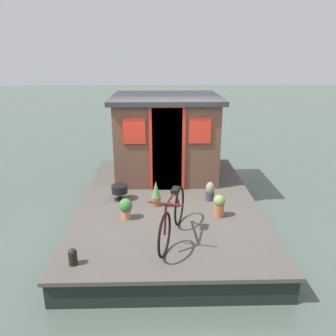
{
  "coord_description": "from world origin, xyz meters",
  "views": [
    {
      "loc": [
        -6.06,
        0.15,
        3.13
      ],
      "look_at": [
        -0.2,
        0.0,
        1.14
      ],
      "focal_mm": 36.14,
      "sensor_mm": 36.0,
      "label": 1
    }
  ],
  "objects_px": {
    "houseboat_cabin": "(166,136)",
    "potted_plant_ivy": "(126,208)",
    "mooring_bollard": "(73,256)",
    "potted_plant_thyme": "(156,194)",
    "potted_plant_sage": "(210,191)",
    "charcoal_grill": "(120,190)",
    "potted_plant_lavender": "(219,205)",
    "bicycle": "(173,217)"
  },
  "relations": [
    {
      "from": "charcoal_grill",
      "to": "bicycle",
      "type": "bearing_deg",
      "value": -146.71
    },
    {
      "from": "potted_plant_lavender",
      "to": "potted_plant_thyme",
      "type": "xyz_separation_m",
      "value": [
        0.47,
        1.09,
        0.02
      ]
    },
    {
      "from": "potted_plant_lavender",
      "to": "potted_plant_sage",
      "type": "relative_size",
      "value": 1.07
    },
    {
      "from": "houseboat_cabin",
      "to": "potted_plant_ivy",
      "type": "distance_m",
      "value": 2.47
    },
    {
      "from": "bicycle",
      "to": "potted_plant_sage",
      "type": "xyz_separation_m",
      "value": [
        1.41,
        -0.78,
        -0.18
      ]
    },
    {
      "from": "potted_plant_thyme",
      "to": "potted_plant_sage",
      "type": "bearing_deg",
      "value": -78.09
    },
    {
      "from": "potted_plant_lavender",
      "to": "bicycle",
      "type": "bearing_deg",
      "value": 130.68
    },
    {
      "from": "potted_plant_lavender",
      "to": "charcoal_grill",
      "type": "bearing_deg",
      "value": 67.21
    },
    {
      "from": "mooring_bollard",
      "to": "houseboat_cabin",
      "type": "bearing_deg",
      "value": -20.42
    },
    {
      "from": "houseboat_cabin",
      "to": "potted_plant_lavender",
      "type": "distance_m",
      "value": 2.46
    },
    {
      "from": "houseboat_cabin",
      "to": "potted_plant_sage",
      "type": "xyz_separation_m",
      "value": [
        -1.5,
        -0.81,
        -0.74
      ]
    },
    {
      "from": "charcoal_grill",
      "to": "mooring_bollard",
      "type": "height_order",
      "value": "charcoal_grill"
    },
    {
      "from": "bicycle",
      "to": "potted_plant_lavender",
      "type": "relative_size",
      "value": 3.91
    },
    {
      "from": "bicycle",
      "to": "potted_plant_thyme",
      "type": "height_order",
      "value": "bicycle"
    },
    {
      "from": "houseboat_cabin",
      "to": "potted_plant_sage",
      "type": "distance_m",
      "value": 1.86
    },
    {
      "from": "potted_plant_sage",
      "to": "mooring_bollard",
      "type": "xyz_separation_m",
      "value": [
        -2.06,
        2.14,
        -0.05
      ]
    },
    {
      "from": "houseboat_cabin",
      "to": "charcoal_grill",
      "type": "distance_m",
      "value": 1.86
    },
    {
      "from": "houseboat_cabin",
      "to": "mooring_bollard",
      "type": "bearing_deg",
      "value": 159.58
    },
    {
      "from": "charcoal_grill",
      "to": "potted_plant_ivy",
      "type": "bearing_deg",
      "value": -166.54
    },
    {
      "from": "potted_plant_lavender",
      "to": "potted_plant_ivy",
      "type": "height_order",
      "value": "potted_plant_lavender"
    },
    {
      "from": "mooring_bollard",
      "to": "potted_plant_ivy",
      "type": "bearing_deg",
      "value": -24.14
    },
    {
      "from": "potted_plant_sage",
      "to": "charcoal_grill",
      "type": "bearing_deg",
      "value": 88.05
    },
    {
      "from": "potted_plant_lavender",
      "to": "potted_plant_sage",
      "type": "xyz_separation_m",
      "value": [
        0.69,
        0.05,
        -0.03
      ]
    },
    {
      "from": "houseboat_cabin",
      "to": "charcoal_grill",
      "type": "relative_size",
      "value": 7.71
    },
    {
      "from": "potted_plant_thyme",
      "to": "mooring_bollard",
      "type": "height_order",
      "value": "potted_plant_thyme"
    },
    {
      "from": "bicycle",
      "to": "potted_plant_thyme",
      "type": "distance_m",
      "value": 1.22
    },
    {
      "from": "bicycle",
      "to": "charcoal_grill",
      "type": "xyz_separation_m",
      "value": [
        1.46,
        0.96,
        -0.15
      ]
    },
    {
      "from": "houseboat_cabin",
      "to": "bicycle",
      "type": "height_order",
      "value": "houseboat_cabin"
    },
    {
      "from": "potted_plant_lavender",
      "to": "charcoal_grill",
      "type": "height_order",
      "value": "potted_plant_lavender"
    },
    {
      "from": "potted_plant_sage",
      "to": "mooring_bollard",
      "type": "relative_size",
      "value": 1.56
    },
    {
      "from": "mooring_bollard",
      "to": "bicycle",
      "type": "bearing_deg",
      "value": -64.43
    },
    {
      "from": "houseboat_cabin",
      "to": "potted_plant_ivy",
      "type": "xyz_separation_m",
      "value": [
        -2.24,
        0.74,
        -0.72
      ]
    },
    {
      "from": "potted_plant_sage",
      "to": "potted_plant_ivy",
      "type": "height_order",
      "value": "potted_plant_ivy"
    },
    {
      "from": "houseboat_cabin",
      "to": "potted_plant_thyme",
      "type": "height_order",
      "value": "houseboat_cabin"
    },
    {
      "from": "potted_plant_sage",
      "to": "charcoal_grill",
      "type": "distance_m",
      "value": 1.74
    },
    {
      "from": "potted_plant_thyme",
      "to": "houseboat_cabin",
      "type": "bearing_deg",
      "value": -7.47
    },
    {
      "from": "bicycle",
      "to": "charcoal_grill",
      "type": "relative_size",
      "value": 5.04
    },
    {
      "from": "potted_plant_thyme",
      "to": "potted_plant_ivy",
      "type": "xyz_separation_m",
      "value": [
        -0.52,
        0.51,
        -0.03
      ]
    },
    {
      "from": "bicycle",
      "to": "potted_plant_sage",
      "type": "bearing_deg",
      "value": -28.97
    },
    {
      "from": "potted_plant_thyme",
      "to": "potted_plant_ivy",
      "type": "relative_size",
      "value": 1.31
    },
    {
      "from": "potted_plant_sage",
      "to": "mooring_bollard",
      "type": "height_order",
      "value": "potted_plant_sage"
    },
    {
      "from": "potted_plant_sage",
      "to": "potted_plant_lavender",
      "type": "bearing_deg",
      "value": -175.8
    }
  ]
}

